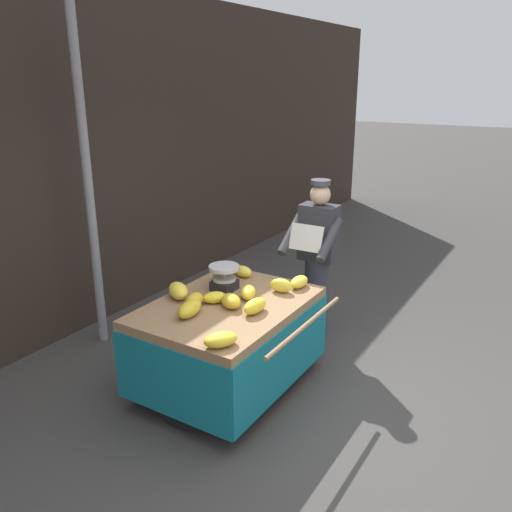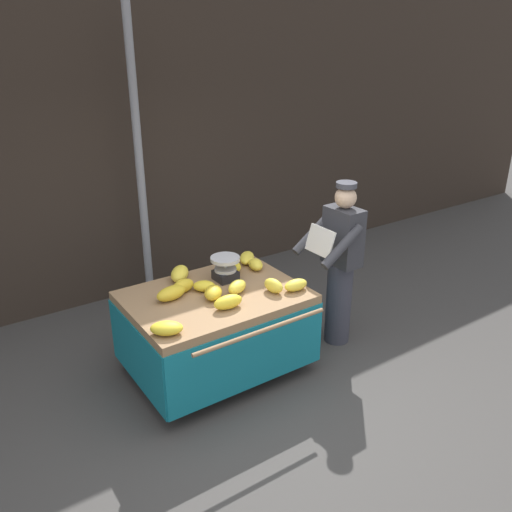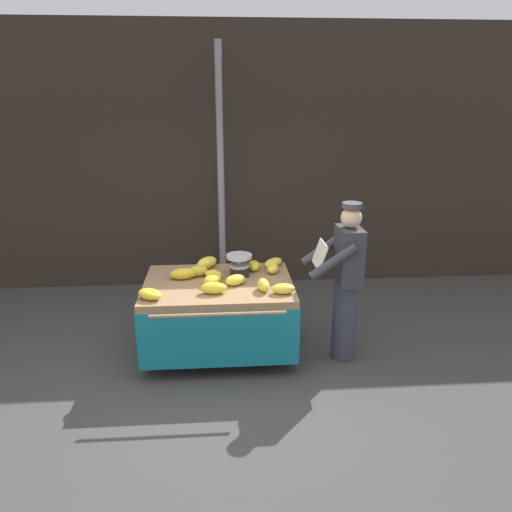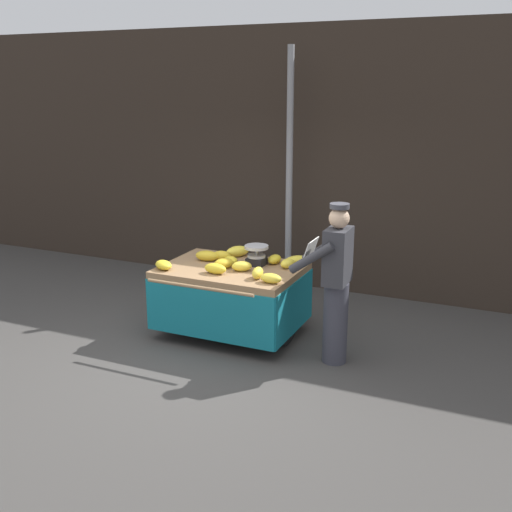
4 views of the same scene
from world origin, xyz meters
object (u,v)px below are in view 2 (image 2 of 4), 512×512
Objects in this scene: weighing_scale at (225,268)px; banana_bunch_1 at (167,328)px; banana_cart at (215,315)px; banana_bunch_4 at (233,266)px; banana_bunch_10 at (171,293)px; banana_bunch_11 at (256,264)px; vendor_person at (340,264)px; banana_bunch_0 at (247,258)px; banana_bunch_7 at (237,287)px; banana_bunch_6 at (183,286)px; banana_bunch_9 at (228,302)px; banana_bunch_12 at (204,286)px; banana_bunch_5 at (273,286)px; banana_bunch_2 at (296,285)px; street_pole at (140,165)px; banana_bunch_3 at (213,293)px; banana_bunch_8 at (180,274)px.

weighing_scale is 1.07m from banana_bunch_1.
banana_cart is 0.59m from banana_bunch_4.
banana_bunch_10 is 1.39× the size of banana_bunch_11.
banana_bunch_4 is 0.13× the size of vendor_person.
banana_bunch_0 is 1.06m from banana_bunch_10.
banana_bunch_6 is at bearing 144.72° from banana_bunch_7.
banana_bunch_12 is at bearing 90.89° from banana_bunch_9.
banana_bunch_6 is 0.75× the size of banana_bunch_10.
banana_bunch_0 is (0.64, 0.44, 0.27)m from banana_cart.
banana_bunch_5 is (0.06, -0.61, 0.01)m from banana_bunch_4.
banana_bunch_9 is at bearing -176.45° from banana_bunch_5.
banana_bunch_11 is (0.37, 0.04, -0.06)m from weighing_scale.
banana_bunch_11 is at bearing 39.67° from banana_bunch_9.
banana_bunch_6 is (-0.22, 0.19, 0.28)m from banana_cart.
banana_bunch_7 reaches higher than banana_bunch_2.
banana_bunch_4 is 0.76× the size of banana_bunch_10.
banana_bunch_1 is 1.23× the size of banana_bunch_5.
banana_bunch_11 is at bearing 11.65° from banana_bunch_12.
banana_bunch_0 is 0.95m from vendor_person.
banana_bunch_0 is 1.22× the size of banana_bunch_2.
banana_cart is 5.51× the size of banana_bunch_10.
banana_bunch_0 is at bearing 75.98° from banana_bunch_5.
weighing_scale is 0.23m from banana_bunch_4.
banana_bunch_1 is 0.90m from banana_bunch_7.
banana_bunch_7 is 1.11× the size of banana_bunch_12.
street_pole is 11.99× the size of weighing_scale.
banana_bunch_6 is at bearing 152.20° from banana_bunch_12.
street_pole is 2.42m from vendor_person.
weighing_scale is 0.62m from banana_bunch_10.
banana_bunch_3 is 0.23m from banana_bunch_9.
banana_bunch_3 is 1.38m from vendor_person.
banana_bunch_10 is at bearing 155.19° from banana_bunch_2.
banana_bunch_11 is (0.15, 0.51, -0.01)m from banana_bunch_5.
banana_bunch_0 is at bearing -0.09° from banana_bunch_8.
weighing_scale is 0.94× the size of banana_bunch_8.
banana_cart is at bearing -63.51° from banana_bunch_12.
banana_bunch_4 is (0.35, -1.34, -0.80)m from street_pole.
banana_bunch_11 is at bearing 25.05° from banana_bunch_3.
vendor_person is at bearing -24.62° from banana_bunch_8.
banana_bunch_1 is at bearing -119.27° from banana_bunch_10.
banana_bunch_10 is 0.99m from banana_bunch_11.
banana_bunch_8 is at bearing 120.20° from banana_bunch_7.
banana_bunch_10 reaches higher than banana_bunch_7.
vendor_person is (1.26, -1.90, -0.80)m from street_pole.
banana_bunch_7 is 0.54m from banana_bunch_11.
banana_cart is 5.34× the size of banana_bunch_8.
banana_bunch_0 is at bearing 32.71° from banana_bunch_1.
street_pole is at bearing 87.17° from banana_bunch_9.
banana_bunch_4 is 0.78m from banana_bunch_9.
banana_bunch_12 is (-0.69, -0.34, 0.00)m from banana_bunch_0.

